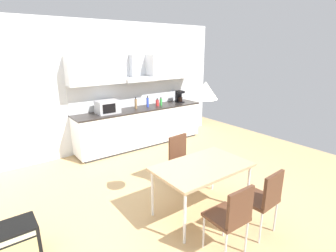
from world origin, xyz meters
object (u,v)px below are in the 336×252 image
object	(u,v)px
dining_table	(202,169)
guitar_amp	(12,245)
chair_near_right	(264,196)
microwave	(108,107)
bottle_green	(161,102)
chair_near_left	(232,214)
bottle_red	(157,103)
coffee_maker	(179,96)
bottle_blue	(148,102)
bottle_brown	(136,104)
pendant_lamp	(205,90)
chair_far_right	(182,156)

from	to	relation	value
dining_table	guitar_amp	xyz separation A→B (m)	(-2.28, 0.56, -0.46)
chair_near_right	guitar_amp	world-z (taller)	chair_near_right
microwave	bottle_green	world-z (taller)	microwave
chair_near_right	guitar_amp	xyz separation A→B (m)	(-2.58, 1.34, -0.31)
chair_near_right	dining_table	bearing A→B (deg)	110.81
chair_near_left	guitar_amp	world-z (taller)	chair_near_left
microwave	bottle_green	distance (m)	1.40
bottle_green	bottle_red	bearing A→B (deg)	174.41
coffee_maker	bottle_blue	xyz separation A→B (m)	(-0.99, -0.02, -0.03)
bottle_brown	guitar_amp	distance (m)	3.82
bottle_blue	pendant_lamp	size ratio (longest dim) A/B	0.86
chair_far_right	guitar_amp	bearing A→B (deg)	-174.85
bottle_brown	bottle_blue	size ratio (longest dim) A/B	1.01
dining_table	chair_far_right	bearing A→B (deg)	69.93
bottle_green	microwave	bearing A→B (deg)	179.17
chair_near_left	pendant_lamp	distance (m)	1.49
microwave	chair_near_right	world-z (taller)	microwave
bottle_red	pendant_lamp	distance (m)	3.22
bottle_red	bottle_green	size ratio (longest dim) A/B	0.87
chair_near_left	microwave	bearing A→B (deg)	86.45
bottle_brown	dining_table	size ratio (longest dim) A/B	0.21
chair_near_right	pendant_lamp	bearing A→B (deg)	110.81
bottle_brown	chair_far_right	bearing A→B (deg)	-99.43
coffee_maker	guitar_amp	xyz separation A→B (m)	(-4.23, -2.35, -0.84)
coffee_maker	chair_far_right	bearing A→B (deg)	-128.08
dining_table	chair_near_left	distance (m)	0.85
coffee_maker	bottle_red	xyz separation A→B (m)	(-0.72, -0.04, -0.07)
bottle_green	bottle_blue	bearing A→B (deg)	175.59
bottle_brown	coffee_maker	bearing A→B (deg)	0.53
microwave	coffee_maker	distance (m)	2.02
chair_near_left	guitar_amp	size ratio (longest dim) A/B	1.67
microwave	coffee_maker	bearing A→B (deg)	0.75
bottle_red	bottle_blue	size ratio (longest dim) A/B	0.67
coffee_maker	chair_far_right	size ratio (longest dim) A/B	0.34
pendant_lamp	coffee_maker	bearing A→B (deg)	56.16
pendant_lamp	dining_table	bearing A→B (deg)	-75.96
chair_near_right	pendant_lamp	distance (m)	1.49
microwave	pendant_lamp	xyz separation A→B (m)	(0.07, -2.88, 0.71)
bottle_red	guitar_amp	bearing A→B (deg)	-146.55
bottle_blue	bottle_green	distance (m)	0.37
chair_near_right	chair_near_left	bearing A→B (deg)	-179.99
microwave	bottle_blue	distance (m)	1.03
bottle_green	dining_table	xyz separation A→B (m)	(-1.33, -2.86, -0.32)
coffee_maker	guitar_amp	bearing A→B (deg)	-150.91
bottle_blue	chair_near_right	xyz separation A→B (m)	(-0.66, -3.68, -0.49)
bottle_blue	guitar_amp	world-z (taller)	bottle_blue
guitar_amp	chair_near_right	bearing A→B (deg)	-27.50
chair_near_left	bottle_red	bearing A→B (deg)	67.40
guitar_amp	microwave	bearing A→B (deg)	46.47
microwave	pendant_lamp	world-z (taller)	pendant_lamp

